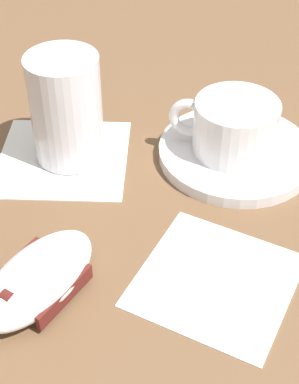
{
  "coord_description": "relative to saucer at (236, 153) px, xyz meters",
  "views": [
    {
      "loc": [
        0.06,
        0.42,
        0.38
      ],
      "look_at": [
        0.0,
        0.03,
        0.03
      ],
      "focal_mm": 55.0,
      "sensor_mm": 36.0,
      "label": 1
    }
  ],
  "objects": [
    {
      "name": "napkin_spare",
      "position": [
        0.06,
        0.16,
        -0.01
      ],
      "size": [
        0.17,
        0.17,
        0.0
      ],
      "primitive_type": "cube",
      "rotation": [
        0.0,
        0.0,
        -0.62
      ],
      "color": "white",
      "rests_on": "ground"
    },
    {
      "name": "saucer",
      "position": [
        0.0,
        0.0,
        0.0
      ],
      "size": [
        0.16,
        0.16,
        0.01
      ],
      "primitive_type": "cylinder",
      "color": "white",
      "rests_on": "ground"
    },
    {
      "name": "computer_mouse",
      "position": [
        0.2,
        0.15,
        0.01
      ],
      "size": [
        0.12,
        0.13,
        0.03
      ],
      "color": "silver",
      "rests_on": "ground"
    },
    {
      "name": "drinking_glass",
      "position": [
        0.17,
        -0.03,
        0.05
      ],
      "size": [
        0.07,
        0.07,
        0.11
      ],
      "primitive_type": "cylinder",
      "color": "silver",
      "rests_on": "napkin_under_glass"
    },
    {
      "name": "napkin_under_glass",
      "position": [
        0.18,
        -0.02,
        -0.01
      ],
      "size": [
        0.15,
        0.15,
        0.0
      ],
      "primitive_type": "cube",
      "rotation": [
        0.0,
        0.0,
        -0.18
      ],
      "color": "white",
      "rests_on": "ground"
    },
    {
      "name": "coffee_cup",
      "position": [
        0.01,
        0.0,
        0.03
      ],
      "size": [
        0.11,
        0.08,
        0.06
      ],
      "color": "white",
      "rests_on": "saucer"
    },
    {
      "name": "ground_plane",
      "position": [
        0.1,
        0.04,
        -0.01
      ],
      "size": [
        3.0,
        3.0,
        0.0
      ],
      "primitive_type": "plane",
      "color": "brown"
    }
  ]
}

